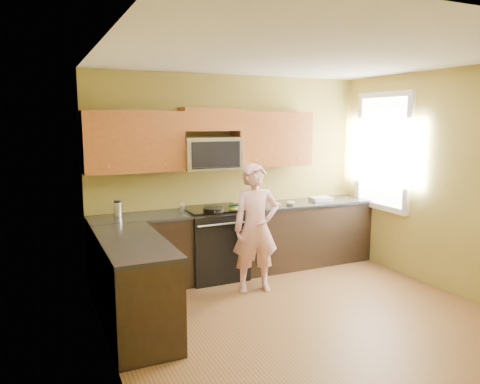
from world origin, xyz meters
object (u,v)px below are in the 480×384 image
frying_pan (213,212)px  microwave (211,169)px  woman (256,228)px  butter_tub (234,211)px  travel_mug (118,216)px  stove (215,243)px

frying_pan → microwave: bearing=88.8°
woman → butter_tub: bearing=111.1°
travel_mug → microwave: bearing=-0.9°
frying_pan → stove: bearing=81.5°
frying_pan → travel_mug: size_ratio=2.34×
woman → frying_pan: size_ratio=3.53×
woman → travel_mug: (-1.51, 0.79, 0.13)m
microwave → travel_mug: bearing=179.1°
microwave → butter_tub: 0.64m
travel_mug → butter_tub: bearing=-12.5°
frying_pan → butter_tub: bearing=30.0°
travel_mug → frying_pan: bearing=-19.9°
stove → frying_pan: frying_pan is taller
microwave → frying_pan: 0.64m
stove → butter_tub: 0.52m
woman → butter_tub: woman is taller
microwave → butter_tub: size_ratio=5.89×
microwave → butter_tub: (0.20, -0.30, -0.53)m
stove → butter_tub: (0.20, -0.17, 0.45)m
woman → travel_mug: size_ratio=8.25×
butter_tub → travel_mug: bearing=167.5°
microwave → travel_mug: (-1.22, 0.02, -0.53)m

